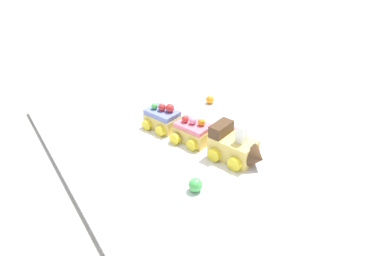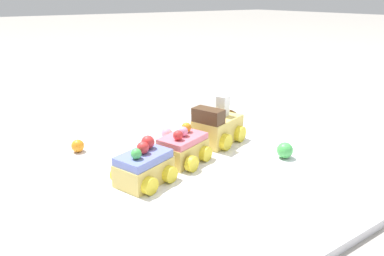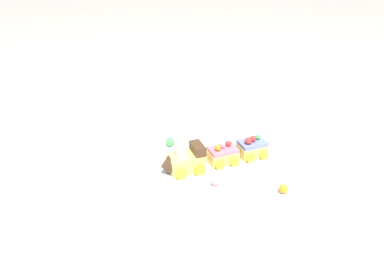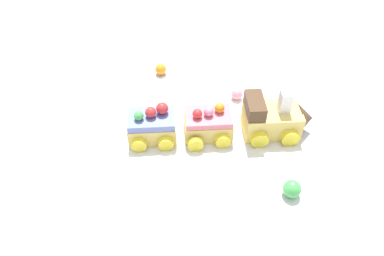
{
  "view_description": "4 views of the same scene",
  "coord_description": "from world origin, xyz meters",
  "px_view_note": "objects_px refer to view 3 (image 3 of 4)",
  "views": [
    {
      "loc": [
        0.54,
        -0.33,
        0.45
      ],
      "look_at": [
        -0.03,
        0.03,
        0.05
      ],
      "focal_mm": 35.0,
      "sensor_mm": 36.0,
      "label": 1
    },
    {
      "loc": [
        -0.34,
        -0.41,
        0.26
      ],
      "look_at": [
        -0.04,
        0.01,
        0.08
      ],
      "focal_mm": 35.0,
      "sensor_mm": 36.0,
      "label": 2
    },
    {
      "loc": [
        0.07,
        0.7,
        0.47
      ],
      "look_at": [
        0.04,
        -0.02,
        0.08
      ],
      "focal_mm": 28.0,
      "sensor_mm": 36.0,
      "label": 3
    },
    {
      "loc": [
        0.05,
        -0.38,
        0.46
      ],
      "look_at": [
        -0.05,
        -0.02,
        0.08
      ],
      "focal_mm": 35.0,
      "sensor_mm": 36.0,
      "label": 4
    }
  ],
  "objects_px": {
    "cake_car_strawberry": "(222,155)",
    "gumball_pink": "(215,181)",
    "gumball_green": "(170,142)",
    "cake_car_blueberry": "(252,148)",
    "gumball_orange": "(283,189)",
    "cake_train_locomotive": "(184,161)"
  },
  "relations": [
    {
      "from": "cake_car_strawberry",
      "to": "gumball_pink",
      "type": "xyz_separation_m",
      "value": [
        0.03,
        0.1,
        -0.01
      ]
    },
    {
      "from": "gumball_pink",
      "to": "cake_car_strawberry",
      "type": "bearing_deg",
      "value": -106.97
    },
    {
      "from": "gumball_green",
      "to": "cake_car_blueberry",
      "type": "bearing_deg",
      "value": 165.85
    },
    {
      "from": "cake_car_strawberry",
      "to": "gumball_orange",
      "type": "distance_m",
      "value": 0.18
    },
    {
      "from": "cake_train_locomotive",
      "to": "gumball_green",
      "type": "height_order",
      "value": "cake_train_locomotive"
    },
    {
      "from": "cake_train_locomotive",
      "to": "gumball_orange",
      "type": "bearing_deg",
      "value": 138.44
    },
    {
      "from": "gumball_orange",
      "to": "gumball_pink",
      "type": "bearing_deg",
      "value": -12.01
    },
    {
      "from": "cake_car_blueberry",
      "to": "gumball_pink",
      "type": "distance_m",
      "value": 0.17
    },
    {
      "from": "cake_car_blueberry",
      "to": "gumball_pink",
      "type": "relative_size",
      "value": 4.18
    },
    {
      "from": "cake_car_strawberry",
      "to": "gumball_green",
      "type": "xyz_separation_m",
      "value": [
        0.14,
        -0.09,
        -0.01
      ]
    },
    {
      "from": "cake_car_blueberry",
      "to": "cake_train_locomotive",
      "type": "bearing_deg",
      "value": -0.06
    },
    {
      "from": "cake_train_locomotive",
      "to": "gumball_green",
      "type": "relative_size",
      "value": 4.68
    },
    {
      "from": "cake_train_locomotive",
      "to": "cake_car_strawberry",
      "type": "xyz_separation_m",
      "value": [
        -0.1,
        -0.04,
        -0.01
      ]
    },
    {
      "from": "cake_car_blueberry",
      "to": "gumball_orange",
      "type": "relative_size",
      "value": 4.07
    },
    {
      "from": "gumball_pink",
      "to": "gumball_green",
      "type": "height_order",
      "value": "gumball_green"
    },
    {
      "from": "cake_train_locomotive",
      "to": "gumball_orange",
      "type": "xyz_separation_m",
      "value": [
        -0.23,
        0.1,
        -0.02
      ]
    },
    {
      "from": "gumball_pink",
      "to": "gumball_orange",
      "type": "xyz_separation_m",
      "value": [
        -0.15,
        0.03,
        0.0
      ]
    },
    {
      "from": "cake_train_locomotive",
      "to": "cake_car_blueberry",
      "type": "height_order",
      "value": "cake_train_locomotive"
    },
    {
      "from": "cake_car_blueberry",
      "to": "gumball_orange",
      "type": "xyz_separation_m",
      "value": [
        -0.04,
        0.16,
        -0.01
      ]
    },
    {
      "from": "cake_train_locomotive",
      "to": "cake_car_strawberry",
      "type": "relative_size",
      "value": 1.39
    },
    {
      "from": "gumball_green",
      "to": "gumball_orange",
      "type": "xyz_separation_m",
      "value": [
        -0.27,
        0.22,
        -0.0
      ]
    },
    {
      "from": "gumball_orange",
      "to": "cake_car_strawberry",
      "type": "bearing_deg",
      "value": -46.4
    }
  ]
}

